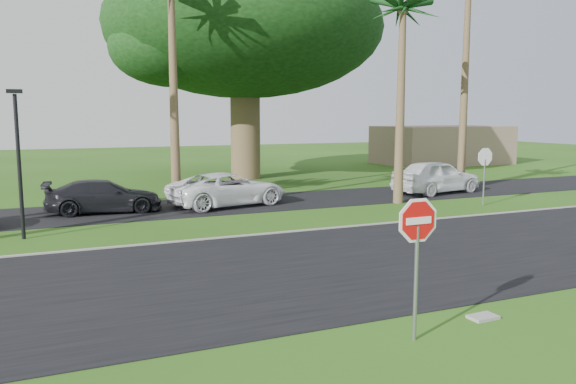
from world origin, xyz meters
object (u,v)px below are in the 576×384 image
(stop_sign_far, at_px, (485,164))
(car_dark, at_px, (104,197))
(stop_sign_near, at_px, (417,239))
(car_pickup, at_px, (436,177))
(car_minivan, at_px, (228,189))

(stop_sign_far, height_order, car_dark, stop_sign_far)
(stop_sign_near, distance_m, car_pickup, 19.15)
(stop_sign_near, height_order, car_dark, stop_sign_near)
(stop_sign_far, bearing_deg, stop_sign_near, 43.73)
(stop_sign_far, bearing_deg, car_pickup, -97.52)
(stop_sign_near, relative_size, car_pickup, 0.54)
(stop_sign_far, xyz_separation_m, car_pickup, (0.51, 3.88, -0.95))
(stop_sign_near, bearing_deg, car_dark, 103.47)
(car_dark, bearing_deg, stop_sign_near, -162.38)
(stop_sign_far, distance_m, car_minivan, 11.05)
(car_pickup, bearing_deg, car_minivan, 78.15)
(car_dark, bearing_deg, stop_sign_far, -102.32)
(stop_sign_near, bearing_deg, car_minivan, 84.98)
(stop_sign_near, height_order, car_pickup, stop_sign_near)
(stop_sign_near, distance_m, car_minivan, 15.28)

